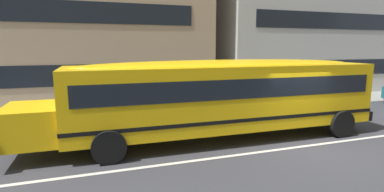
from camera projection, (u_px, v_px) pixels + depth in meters
ground_plane at (306, 146)px, 10.28m from camera, size 400.00×400.00×0.00m
sidewalk_far at (221, 107)px, 16.83m from camera, size 120.00×3.00×0.01m
lane_centreline at (306, 146)px, 10.28m from camera, size 110.00×0.16×0.01m
school_bus at (219, 93)px, 10.85m from camera, size 13.12×3.24×2.92m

